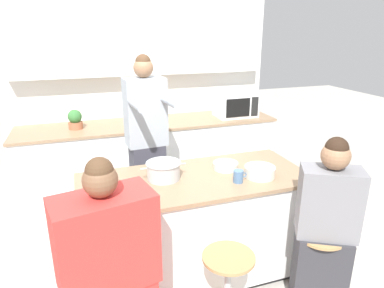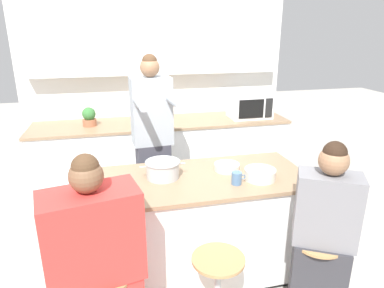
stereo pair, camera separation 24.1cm
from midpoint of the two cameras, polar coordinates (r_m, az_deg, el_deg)
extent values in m
plane|color=#B2ADA3|center=(3.14, -1.86, -20.64)|extent=(16.00, 16.00, 0.00)
cube|color=silver|center=(4.46, -9.82, 10.20)|extent=(3.32, 0.06, 2.70)
cube|color=white|center=(4.31, -9.93, 16.26)|extent=(3.05, 0.16, 0.75)
cube|color=white|center=(4.33, -8.34, -2.46)|extent=(3.05, 0.67, 0.88)
cube|color=#937556|center=(4.19, -8.63, 3.37)|extent=(3.08, 0.70, 0.03)
cube|color=black|center=(3.12, -1.87, -20.21)|extent=(1.67, 0.66, 0.06)
cube|color=white|center=(2.87, -1.96, -13.51)|extent=(1.75, 0.74, 0.80)
cube|color=#937556|center=(2.67, -2.06, -5.94)|extent=(1.79, 0.78, 0.03)
cylinder|color=tan|center=(2.17, -16.20, -21.62)|extent=(0.34, 0.34, 0.02)
cylinder|color=tan|center=(2.28, 2.96, -18.44)|extent=(0.34, 0.34, 0.02)
cylinder|color=#B7BABC|center=(2.77, 17.49, -19.63)|extent=(0.04, 0.04, 0.59)
cylinder|color=tan|center=(2.60, 18.16, -14.33)|extent=(0.34, 0.34, 0.02)
cube|color=#383842|center=(3.41, -9.24, -7.77)|extent=(0.32, 0.24, 0.96)
cube|color=#9EA8B2|center=(3.15, -9.99, 5.22)|extent=(0.38, 0.25, 0.62)
cylinder|color=#9EA8B2|center=(2.82, -11.68, 6.38)|extent=(0.10, 0.34, 0.07)
cylinder|color=#9EA8B2|center=(2.89, -5.98, 6.97)|extent=(0.10, 0.34, 0.07)
sphere|color=#936B4C|center=(3.08, -10.41, 12.39)|extent=(0.19, 0.19, 0.17)
sphere|color=#513823|center=(3.07, -10.46, 13.28)|extent=(0.15, 0.15, 0.14)
cube|color=red|center=(2.01, -17.64, -15.26)|extent=(0.58, 0.39, 0.54)
sphere|color=brown|center=(1.84, -18.75, -5.80)|extent=(0.22, 0.22, 0.18)
sphere|color=#513823|center=(1.82, -18.91, -4.36)|extent=(0.17, 0.17, 0.15)
cube|color=#333338|center=(2.78, 17.98, -19.56)|extent=(0.44, 0.41, 0.62)
cube|color=slate|center=(2.48, 19.28, -9.30)|extent=(0.46, 0.39, 0.49)
sphere|color=#936B4C|center=(2.34, 20.17, -1.91)|extent=(0.25, 0.25, 0.19)
sphere|color=black|center=(2.33, 20.31, -0.72)|extent=(0.20, 0.20, 0.15)
cylinder|color=#B7BABC|center=(2.64, -7.38, -4.54)|extent=(0.25, 0.25, 0.13)
cylinder|color=#B7BABC|center=(2.62, -7.44, -3.21)|extent=(0.27, 0.27, 0.01)
cylinder|color=#B7BABC|center=(2.61, -10.69, -4.12)|extent=(0.05, 0.01, 0.01)
cylinder|color=#B7BABC|center=(2.66, -4.21, -3.36)|extent=(0.05, 0.01, 0.01)
cylinder|color=silver|center=(2.82, 3.17, -3.67)|extent=(0.21, 0.21, 0.06)
cylinder|color=silver|center=(2.70, 8.73, -4.60)|extent=(0.24, 0.24, 0.08)
cylinder|color=#4C7099|center=(2.58, 5.06, -5.45)|extent=(0.08, 0.08, 0.09)
torus|color=#4C7099|center=(2.60, 6.09, -5.20)|extent=(0.04, 0.01, 0.04)
cube|color=white|center=(4.42, 5.69, 6.52)|extent=(0.51, 0.34, 0.30)
cube|color=black|center=(4.25, 6.09, 6.00)|extent=(0.32, 0.01, 0.23)
cube|color=black|center=(4.35, 8.86, 6.18)|extent=(0.09, 0.01, 0.24)
cylinder|color=#A86042|center=(4.12, -20.42, 2.90)|extent=(0.16, 0.16, 0.08)
sphere|color=#387538|center=(4.09, -20.58, 4.30)|extent=(0.15, 0.15, 0.15)
camera|label=1|loc=(0.12, -92.61, -0.89)|focal=32.00mm
camera|label=2|loc=(0.12, 87.39, 0.89)|focal=32.00mm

